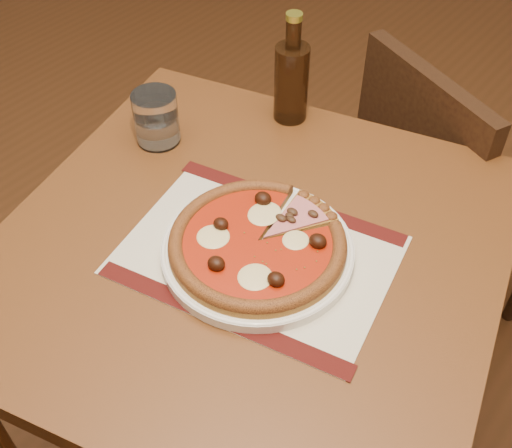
{
  "coord_description": "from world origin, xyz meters",
  "views": [
    {
      "loc": [
        1.09,
        -0.93,
        1.52
      ],
      "look_at": [
        0.65,
        -0.37,
        0.78
      ],
      "focal_mm": 45.0,
      "sensor_mm": 36.0,
      "label": 1
    }
  ],
  "objects_px": {
    "water_glass": "(156,118)",
    "table": "(249,283)",
    "bottle": "(291,79)",
    "pizza": "(257,242)",
    "plate": "(257,251)",
    "chair_far": "(437,190)"
  },
  "relations": [
    {
      "from": "pizza",
      "to": "bottle",
      "type": "height_order",
      "value": "bottle"
    },
    {
      "from": "table",
      "to": "plate",
      "type": "bearing_deg",
      "value": -21.33
    },
    {
      "from": "water_glass",
      "to": "bottle",
      "type": "bearing_deg",
      "value": 54.86
    },
    {
      "from": "table",
      "to": "plate",
      "type": "distance_m",
      "value": 0.12
    },
    {
      "from": "plate",
      "to": "water_glass",
      "type": "bearing_deg",
      "value": 160.85
    },
    {
      "from": "plate",
      "to": "pizza",
      "type": "distance_m",
      "value": 0.02
    },
    {
      "from": "table",
      "to": "plate",
      "type": "relative_size",
      "value": 3.17
    },
    {
      "from": "table",
      "to": "plate",
      "type": "xyz_separation_m",
      "value": [
        0.03,
        -0.01,
        0.11
      ]
    },
    {
      "from": "water_glass",
      "to": "pizza",
      "type": "bearing_deg",
      "value": -19.17
    },
    {
      "from": "plate",
      "to": "table",
      "type": "bearing_deg",
      "value": 158.67
    },
    {
      "from": "chair_far",
      "to": "water_glass",
      "type": "relative_size",
      "value": 8.05
    },
    {
      "from": "chair_far",
      "to": "pizza",
      "type": "distance_m",
      "value": 0.7
    },
    {
      "from": "pizza",
      "to": "water_glass",
      "type": "bearing_deg",
      "value": 160.83
    },
    {
      "from": "bottle",
      "to": "water_glass",
      "type": "bearing_deg",
      "value": -125.14
    },
    {
      "from": "table",
      "to": "bottle",
      "type": "relative_size",
      "value": 4.38
    },
    {
      "from": "water_glass",
      "to": "table",
      "type": "bearing_deg",
      "value": -18.95
    },
    {
      "from": "table",
      "to": "plate",
      "type": "height_order",
      "value": "plate"
    },
    {
      "from": "plate",
      "to": "pizza",
      "type": "bearing_deg",
      "value": -107.27
    },
    {
      "from": "plate",
      "to": "bottle",
      "type": "relative_size",
      "value": 1.38
    },
    {
      "from": "pizza",
      "to": "bottle",
      "type": "distance_m",
      "value": 0.38
    },
    {
      "from": "chair_far",
      "to": "pizza",
      "type": "bearing_deg",
      "value": 108.17
    },
    {
      "from": "chair_far",
      "to": "plate",
      "type": "height_order",
      "value": "chair_far"
    }
  ]
}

